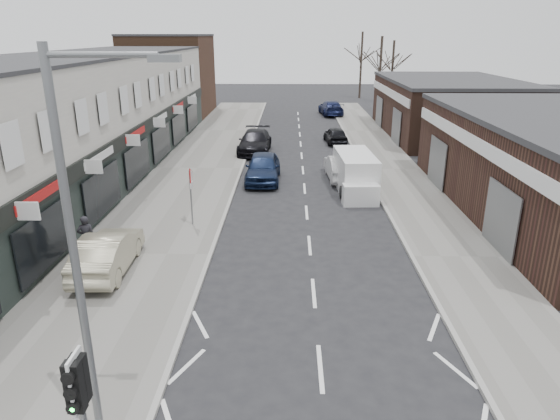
# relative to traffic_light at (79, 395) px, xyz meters

# --- Properties ---
(pavement_left) EXTENTS (5.50, 64.00, 0.12)m
(pavement_left) POSITION_rel_traffic_light_xyz_m (-2.35, 24.02, -2.35)
(pavement_left) COLOR slate
(pavement_left) RESTS_ON ground
(pavement_right) EXTENTS (3.50, 64.00, 0.12)m
(pavement_right) POSITION_rel_traffic_light_xyz_m (10.15, 24.02, -2.35)
(pavement_right) COLOR slate
(pavement_right) RESTS_ON ground
(shop_terrace_left) EXTENTS (8.00, 41.00, 7.10)m
(shop_terrace_left) POSITION_rel_traffic_light_xyz_m (-9.10, 21.52, 1.14)
(shop_terrace_left) COLOR beige
(shop_terrace_left) RESTS_ON ground
(brick_block_far) EXTENTS (8.00, 10.00, 8.00)m
(brick_block_far) POSITION_rel_traffic_light_xyz_m (-9.10, 47.02, 1.59)
(brick_block_far) COLOR #492F1F
(brick_block_far) RESTS_ON ground
(right_unit_far) EXTENTS (10.00, 16.00, 4.50)m
(right_unit_far) POSITION_rel_traffic_light_xyz_m (16.90, 36.02, -0.16)
(right_unit_far) COLOR #3A231A
(right_unit_far) RESTS_ON ground
(tree_far_a) EXTENTS (3.60, 3.60, 8.00)m
(tree_far_a) POSITION_rel_traffic_light_xyz_m (13.40, 50.02, -2.41)
(tree_far_a) COLOR #382D26
(tree_far_a) RESTS_ON ground
(tree_far_b) EXTENTS (3.60, 3.60, 7.50)m
(tree_far_b) POSITION_rel_traffic_light_xyz_m (15.90, 56.02, -2.41)
(tree_far_b) COLOR #382D26
(tree_far_b) RESTS_ON ground
(tree_far_c) EXTENTS (3.60, 3.60, 8.50)m
(tree_far_c) POSITION_rel_traffic_light_xyz_m (12.90, 62.02, -2.41)
(tree_far_c) COLOR #382D26
(tree_far_c) RESTS_ON ground
(traffic_light) EXTENTS (0.28, 0.60, 3.10)m
(traffic_light) POSITION_rel_traffic_light_xyz_m (0.00, 0.00, 0.00)
(traffic_light) COLOR slate
(traffic_light) RESTS_ON pavement_left
(street_lamp) EXTENTS (2.23, 0.22, 8.00)m
(street_lamp) POSITION_rel_traffic_light_xyz_m (-0.13, 1.22, 2.20)
(street_lamp) COLOR slate
(street_lamp) RESTS_ON pavement_left
(warning_sign) EXTENTS (0.12, 0.80, 2.70)m
(warning_sign) POSITION_rel_traffic_light_xyz_m (-0.76, 14.02, -0.21)
(warning_sign) COLOR slate
(warning_sign) RESTS_ON pavement_left
(white_van) EXTENTS (2.10, 5.38, 2.06)m
(white_van) POSITION_rel_traffic_light_xyz_m (7.16, 19.63, -1.44)
(white_van) COLOR white
(white_van) RESTS_ON ground
(sedan_on_pavement) EXTENTS (1.66, 4.44, 1.45)m
(sedan_on_pavement) POSITION_rel_traffic_light_xyz_m (-2.96, 9.34, -1.57)
(sedan_on_pavement) COLOR #A7A085
(sedan_on_pavement) RESTS_ON pavement_left
(pedestrian) EXTENTS (0.73, 0.59, 1.72)m
(pedestrian) POSITION_rel_traffic_light_xyz_m (-4.10, 10.34, -1.43)
(pedestrian) COLOR black
(pedestrian) RESTS_ON pavement_left
(parked_car_left_a) EXTENTS (1.99, 4.84, 1.64)m
(parked_car_left_a) POSITION_rel_traffic_light_xyz_m (1.99, 21.48, -1.59)
(parked_car_left_a) COLOR #131F3C
(parked_car_left_a) RESTS_ON ground
(parked_car_left_b) EXTENTS (2.37, 5.50, 1.58)m
(parked_car_left_b) POSITION_rel_traffic_light_xyz_m (1.00, 28.99, -1.62)
(parked_car_left_b) COLOR black
(parked_car_left_b) RESTS_ON ground
(parked_car_right_a) EXTENTS (1.75, 4.43, 1.44)m
(parked_car_right_a) POSITION_rel_traffic_light_xyz_m (6.60, 22.05, -1.70)
(parked_car_right_a) COLOR silver
(parked_car_right_a) RESTS_ON ground
(parked_car_right_b) EXTENTS (1.83, 3.91, 1.29)m
(parked_car_right_b) POSITION_rel_traffic_light_xyz_m (7.16, 32.38, -1.77)
(parked_car_right_b) COLOR black
(parked_car_right_b) RESTS_ON ground
(parked_car_right_c) EXTENTS (2.61, 5.40, 1.51)m
(parked_car_right_c) POSITION_rel_traffic_light_xyz_m (7.90, 47.00, -1.66)
(parked_car_right_c) COLOR #131A3E
(parked_car_right_c) RESTS_ON ground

